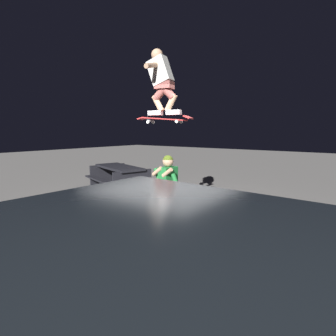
% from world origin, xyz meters
% --- Properties ---
extents(ground_plane, '(40.00, 40.00, 0.00)m').
position_xyz_m(ground_plane, '(0.00, 0.00, 0.00)').
color(ground_plane, slate).
extents(ledge_box_main, '(1.91, 0.73, 0.45)m').
position_xyz_m(ledge_box_main, '(-0.09, -0.09, 0.22)').
color(ledge_box_main, '#28282D').
rests_on(ledge_box_main, ground).
extents(person_sitting_on_ledge, '(0.59, 0.76, 1.28)m').
position_xyz_m(person_sitting_on_ledge, '(-0.17, 0.28, 0.70)').
color(person_sitting_on_ledge, '#2D3856').
rests_on(person_sitting_on_ledge, ground).
extents(skateboard, '(1.04, 0.38, 0.13)m').
position_xyz_m(skateboard, '(-0.19, 0.29, 1.92)').
color(skateboard, '#B72D2D').
extents(skater_airborne, '(0.63, 0.89, 1.12)m').
position_xyz_m(skater_airborne, '(-0.13, 0.30, 2.61)').
color(skater_airborne, white).
extents(kicker_ramp, '(1.20, 0.82, 0.32)m').
position_xyz_m(kicker_ramp, '(1.84, 1.05, 0.05)').
color(kicker_ramp, black).
rests_on(kicker_ramp, ground).
extents(picnic_table_back, '(2.01, 1.76, 0.75)m').
position_xyz_m(picnic_table_back, '(2.41, -0.99, 0.50)').
color(picnic_table_back, black).
rests_on(picnic_table_back, ground).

